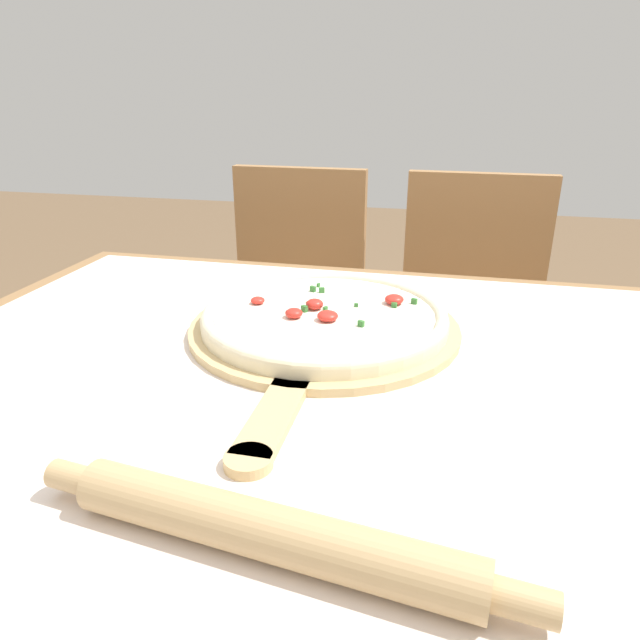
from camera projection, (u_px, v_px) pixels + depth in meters
dining_table at (321, 444)px, 0.80m from camera, size 1.25×0.95×0.76m
towel_cloth at (321, 372)px, 0.75m from camera, size 1.17×0.87×0.00m
pizza_peel at (322, 331)px, 0.86m from camera, size 0.41×0.57×0.01m
pizza at (324, 316)px, 0.86m from camera, size 0.37×0.37×0.03m
rolling_pin at (269, 532)px, 0.45m from camera, size 0.43×0.09×0.04m
chair_left at (292, 307)px, 1.63m from camera, size 0.41×0.41×0.91m
chair_right at (469, 322)px, 1.53m from camera, size 0.41×0.41×0.91m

